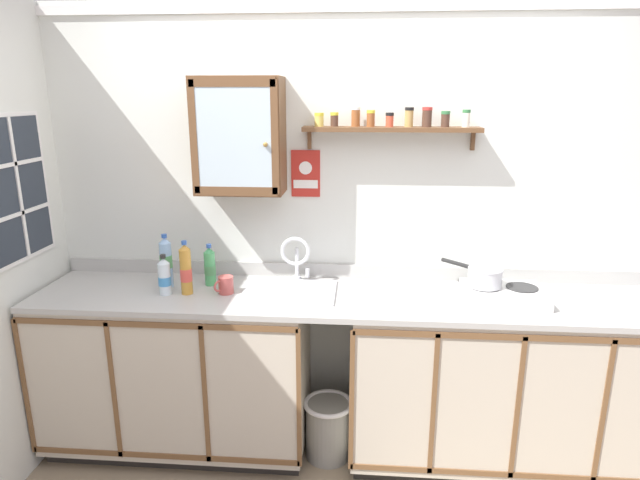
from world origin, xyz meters
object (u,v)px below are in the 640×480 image
object	(u,v)px
saucepan	(484,276)
bottle_water_blue_1	(166,262)
bottle_juice_amber_0	(186,270)
trash_bin	(328,427)
bottle_water_clear_3	(164,277)
sink	(291,293)
hot_plate_stove	(504,294)
warning_sign	(306,174)
bottle_soda_green_2	(210,267)
wall_cabinet	(239,136)
mug	(225,285)

from	to	relation	value
saucepan	bottle_water_blue_1	distance (m)	1.71
bottle_juice_amber_0	trash_bin	bearing A→B (deg)	-0.72
bottle_water_clear_3	trash_bin	distance (m)	1.23
sink	bottle_water_blue_1	distance (m)	0.71
hot_plate_stove	warning_sign	xyz separation A→B (m)	(-1.06, 0.30, 0.57)
sink	bottle_juice_amber_0	size ratio (longest dim) A/B	1.69
bottle_soda_green_2	wall_cabinet	xyz separation A→B (m)	(0.18, 0.07, 0.71)
bottle_water_clear_3	trash_bin	xyz separation A→B (m)	(0.87, 0.01, -0.87)
saucepan	bottle_water_blue_1	xyz separation A→B (m)	(-1.71, 0.04, 0.02)
bottle_juice_amber_0	wall_cabinet	xyz separation A→B (m)	(0.27, 0.21, 0.69)
bottle_soda_green_2	bottle_water_blue_1	bearing A→B (deg)	-168.73
saucepan	trash_bin	size ratio (longest dim) A/B	0.84
bottle_soda_green_2	warning_sign	distance (m)	0.74
bottle_water_clear_3	mug	distance (m)	0.32
sink	trash_bin	distance (m)	0.80
sink	bottle_water_clear_3	bearing A→B (deg)	-171.36
trash_bin	bottle_soda_green_2	bearing A→B (deg)	167.01
sink	bottle_water_blue_1	bearing A→B (deg)	178.49
bottle_juice_amber_0	trash_bin	world-z (taller)	bottle_juice_amber_0
bottle_juice_amber_0	bottle_soda_green_2	bearing A→B (deg)	59.12
saucepan	wall_cabinet	size ratio (longest dim) A/B	0.48
wall_cabinet	hot_plate_stove	bearing A→B (deg)	-7.24
bottle_soda_green_2	bottle_water_clear_3	distance (m)	0.26
hot_plate_stove	bottle_soda_green_2	bearing A→B (deg)	176.00
warning_sign	bottle_water_clear_3	bearing A→B (deg)	-153.80
saucepan	trash_bin	world-z (taller)	saucepan
bottle_juice_amber_0	bottle_water_clear_3	size ratio (longest dim) A/B	1.32
warning_sign	saucepan	bearing A→B (deg)	-15.89
sink	bottle_juice_amber_0	world-z (taller)	bottle_juice_amber_0
saucepan	trash_bin	xyz separation A→B (m)	(-0.80, -0.07, -0.90)
hot_plate_stove	bottle_juice_amber_0	bearing A→B (deg)	-178.79
hot_plate_stove	wall_cabinet	xyz separation A→B (m)	(-1.40, 0.18, 0.78)
wall_cabinet	trash_bin	world-z (taller)	wall_cabinet
bottle_water_blue_1	bottle_soda_green_2	bearing A→B (deg)	11.27
bottle_water_blue_1	bottle_water_clear_3	distance (m)	0.13
saucepan	wall_cabinet	bearing A→B (deg)	173.39
bottle_juice_amber_0	hot_plate_stove	bearing A→B (deg)	1.21
wall_cabinet	mug	bearing A→B (deg)	-108.30
bottle_soda_green_2	bottle_water_clear_3	world-z (taller)	bottle_soda_green_2
sink	bottle_soda_green_2	xyz separation A→B (m)	(-0.46, 0.06, 0.12)
sink	bottle_water_clear_3	size ratio (longest dim) A/B	2.24
bottle_water_clear_3	mug	world-z (taller)	bottle_water_clear_3
saucepan	bottle_water_clear_3	world-z (taller)	bottle_water_clear_3
warning_sign	mug	bearing A→B (deg)	-141.98
sink	saucepan	world-z (taller)	sink
hot_plate_stove	bottle_water_blue_1	xyz separation A→B (m)	(-1.81, 0.06, 0.11)
sink	bottle_juice_amber_0	xyz separation A→B (m)	(-0.55, -0.08, 0.14)
saucepan	mug	world-z (taller)	saucepan
sink	wall_cabinet	bearing A→B (deg)	154.86
sink	trash_bin	size ratio (longest dim) A/B	1.43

